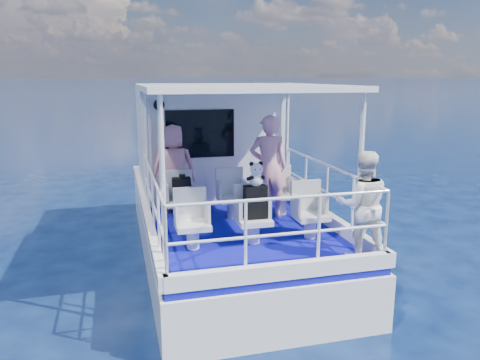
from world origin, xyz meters
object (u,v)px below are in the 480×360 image
passenger_port_fwd (174,168)px  panda (256,174)px  backpack_center (255,202)px  passenger_stbd_aft (363,205)px

passenger_port_fwd → panda: passenger_port_fwd is taller
backpack_center → panda: bearing=-35.3°
passenger_port_fwd → passenger_stbd_aft: (2.16, -2.87, -0.06)m
backpack_center → panda: (0.01, -0.01, 0.42)m
panda → passenger_stbd_aft: bearing=-36.1°
passenger_port_fwd → backpack_center: (0.94, -1.98, -0.17)m
passenger_stbd_aft → panda: 1.54m
passenger_port_fwd → passenger_stbd_aft: bearing=129.0°
passenger_port_fwd → backpack_center: 2.20m
passenger_stbd_aft → backpack_center: size_ratio=3.03×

